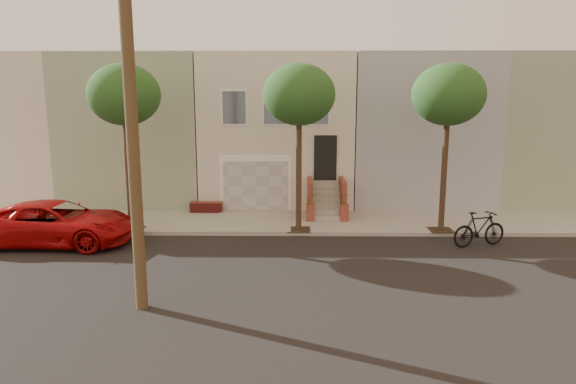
{
  "coord_description": "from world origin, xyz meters",
  "views": [
    {
      "loc": [
        0.85,
        -15.24,
        5.26
      ],
      "look_at": [
        0.6,
        3.0,
        1.8
      ],
      "focal_mm": 31.79,
      "sensor_mm": 36.0,
      "label": 1
    }
  ],
  "objects": [
    {
      "name": "tree_mid",
      "position": [
        1.0,
        3.9,
        5.26
      ],
      "size": [
        2.7,
        2.57,
        6.3
      ],
      "color": "#2D2116",
      "rests_on": "sidewalk"
    },
    {
      "name": "tree_right",
      "position": [
        6.5,
        3.9,
        5.26
      ],
      "size": [
        2.7,
        2.57,
        6.3
      ],
      "color": "#2D2116",
      "rests_on": "sidewalk"
    },
    {
      "name": "sidewalk",
      "position": [
        0.0,
        5.35,
        0.07
      ],
      "size": [
        40.0,
        3.7,
        0.15
      ],
      "primitive_type": "cube",
      "color": "gray",
      "rests_on": "ground"
    },
    {
      "name": "motorcycle",
      "position": [
        7.38,
        2.27,
        0.63
      ],
      "size": [
        2.18,
        1.22,
        1.26
      ],
      "primitive_type": "imported",
      "rotation": [
        0.0,
        0.0,
        1.89
      ],
      "color": "black",
      "rests_on": "ground"
    },
    {
      "name": "house_row",
      "position": [
        0.0,
        11.19,
        3.64
      ],
      "size": [
        33.1,
        11.7,
        7.0
      ],
      "color": "beige",
      "rests_on": "sidewalk"
    },
    {
      "name": "tree_left",
      "position": [
        -5.5,
        3.9,
        5.26
      ],
      "size": [
        2.7,
        2.57,
        6.3
      ],
      "color": "#2D2116",
      "rests_on": "sidewalk"
    },
    {
      "name": "pickup_truck",
      "position": [
        -7.69,
        2.33,
        0.78
      ],
      "size": [
        5.65,
        2.7,
        1.56
      ],
      "primitive_type": "imported",
      "rotation": [
        0.0,
        0.0,
        1.55
      ],
      "color": "#A6080B",
      "rests_on": "ground"
    },
    {
      "name": "ground",
      "position": [
        0.0,
        0.0,
        0.0
      ],
      "size": [
        90.0,
        90.0,
        0.0
      ],
      "primitive_type": "plane",
      "color": "black",
      "rests_on": "ground"
    }
  ]
}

